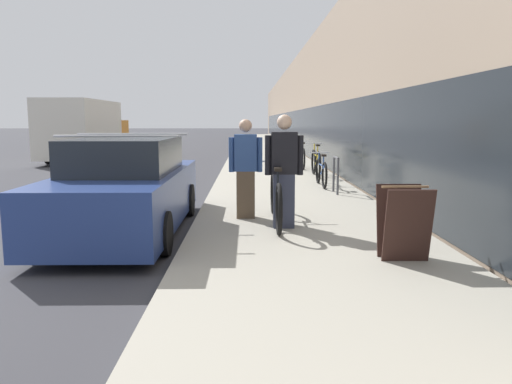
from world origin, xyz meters
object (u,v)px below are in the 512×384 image
Objects in this scene: sandwich_board_sign at (404,222)px; parked_sedan_curbside at (127,189)px; bike_rack_hoop at (336,171)px; cruiser_bike_nearest at (321,172)px; cruiser_bike_farthest at (302,157)px; cruiser_bike_middle at (316,163)px; moving_truck at (86,130)px; tandem_bicycle at (276,199)px; person_rider at (284,171)px; person_bystander at (246,169)px.

parked_sedan_curbside is (-3.81, 2.05, 0.12)m from sandwich_board_sign.
bike_rack_hoop is 0.47× the size of cruiser_bike_nearest.
bike_rack_hoop is 0.48× the size of cruiser_bike_farthest.
moving_truck is (-9.30, 7.54, 0.81)m from cruiser_bike_middle.
sandwich_board_sign is at bearing -56.22° from tandem_bicycle.
moving_truck is (-9.12, 9.86, 0.86)m from cruiser_bike_nearest.
parked_sedan_curbside is at bearing 175.06° from person_rider.
moving_truck is (-7.70, 14.52, 0.81)m from tandem_bicycle.
person_rider reaches higher than sandwich_board_sign.
tandem_bicycle is 4.87m from cruiser_bike_nearest.
sandwich_board_sign is (-0.17, -9.11, 0.04)m from cruiser_bike_middle.
person_bystander is at bearing 16.74° from parked_sedan_curbside.
sandwich_board_sign is at bearing -53.78° from person_bystander.
moving_truck is at bearing 117.94° from tandem_bicycle.
person_rider is 0.99m from person_bystander.
cruiser_bike_farthest is (-0.17, 2.44, -0.02)m from cruiser_bike_middle.
cruiser_bike_middle reaches higher than tandem_bicycle.
cruiser_bike_nearest is at bearing -47.25° from moving_truck.
bike_rack_hoop is 1.27m from cruiser_bike_nearest.
person_rider is at bearing 125.70° from sandwich_board_sign.
sandwich_board_sign is 0.19× the size of parked_sedan_curbside.
cruiser_bike_farthest is 0.24× the size of moving_truck.
parked_sedan_curbside reaches higher than cruiser_bike_farthest.
cruiser_bike_middle is at bearing 78.46° from person_rider.
moving_truck reaches higher than tandem_bicycle.
bike_rack_hoop reaches higher than cruiser_bike_nearest.
parked_sedan_curbside reaches higher than tandem_bicycle.
moving_truck is (-7.81, 14.82, 0.34)m from person_rider.
sandwich_board_sign reaches higher than bike_rack_hoop.
cruiser_bike_farthest is at bearing -29.15° from moving_truck.
person_bystander is 0.95× the size of cruiser_bike_nearest.
parked_sedan_curbside is at bearing -177.97° from tandem_bicycle.
sandwich_board_sign is (-0.14, -5.53, -0.06)m from bike_rack_hoop.
person_rider is at bearing -111.54° from bike_rack_hoop.
cruiser_bike_nearest is 2.34m from cruiser_bike_middle.
bike_rack_hoop is 0.12× the size of moving_truck.
cruiser_bike_farthest is at bearing 91.33° from bike_rack_hoop.
sandwich_board_sign is at bearing -91.07° from cruiser_bike_middle.
person_rider reaches higher than person_bystander.
cruiser_bike_farthest reaches higher than cruiser_bike_nearest.
tandem_bicycle is at bearing -114.78° from bike_rack_hoop.
person_bystander is at bearing 127.39° from person_rider.
parked_sedan_curbside is (-2.38, -0.08, 0.17)m from tandem_bicycle.
moving_truck is at bearing 150.85° from cruiser_bike_farthest.
cruiser_bike_nearest is (1.31, 4.95, -0.52)m from person_rider.
person_rider is 0.24× the size of moving_truck.
bike_rack_hoop is 0.18× the size of parked_sedan_curbside.
sandwich_board_sign is (0.01, -6.79, 0.09)m from cruiser_bike_nearest.
cruiser_bike_farthest is 1.97× the size of sandwich_board_sign.
tandem_bicycle is 0.34× the size of moving_truck.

